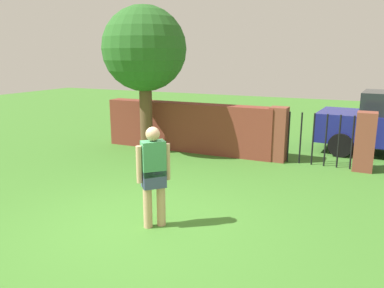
{
  "coord_description": "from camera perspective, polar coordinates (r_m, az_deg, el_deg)",
  "views": [
    {
      "loc": [
        3.14,
        -4.77,
        2.68
      ],
      "look_at": [
        0.1,
        1.72,
        1.0
      ],
      "focal_mm": 35.58,
      "sensor_mm": 36.0,
      "label": 1
    }
  ],
  "objects": [
    {
      "name": "ground_plane",
      "position": [
        6.3,
        -7.62,
        -12.08
      ],
      "size": [
        40.0,
        40.0,
        0.0
      ],
      "primitive_type": "plane",
      "color": "#3D7528"
    },
    {
      "name": "fence_gate",
      "position": [
        9.83,
        18.56,
        0.88
      ],
      "size": [
        2.48,
        0.44,
        1.4
      ],
      "color": "brown",
      "rests_on": "ground"
    },
    {
      "name": "brick_wall",
      "position": [
        10.82,
        -0.73,
        2.57
      ],
      "size": [
        4.98,
        0.5,
        1.36
      ],
      "primitive_type": "cube",
      "color": "brown",
      "rests_on": "ground"
    },
    {
      "name": "person",
      "position": [
        5.95,
        -5.77,
        -4.28
      ],
      "size": [
        0.41,
        0.41,
        1.62
      ],
      "rotation": [
        0.0,
        0.0,
        -2.34
      ],
      "color": "tan",
      "rests_on": "ground"
    },
    {
      "name": "tree",
      "position": [
        10.49,
        -7.16,
        13.77
      ],
      "size": [
        2.25,
        2.25,
        3.97
      ],
      "color": "brown",
      "rests_on": "ground"
    }
  ]
}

